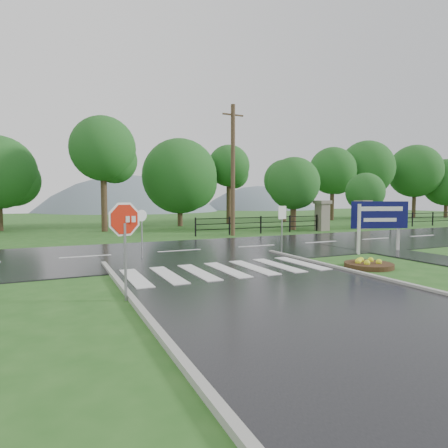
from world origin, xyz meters
name	(u,v)px	position (x,y,z in m)	size (l,w,h in m)	color
ground	(328,314)	(0.00, 0.00, 0.00)	(120.00, 120.00, 0.00)	#26591D
main_road	(180,252)	(0.00, 10.00, 0.00)	(90.00, 8.00, 0.04)	black
walkway	(429,258)	(8.50, 4.00, 0.00)	(2.20, 11.00, 0.04)	#27272A
crosswalk	(227,270)	(0.00, 5.00, 0.06)	(6.50, 2.80, 0.02)	silver
pillar_west	(322,215)	(13.00, 16.00, 1.18)	(1.00, 1.00, 2.24)	gray
pillar_east	(363,214)	(17.00, 16.00, 1.18)	(1.00, 1.00, 2.24)	gray
fence_west	(261,223)	(7.75, 16.00, 0.72)	(9.58, 0.08, 1.20)	black
hills	(106,295)	(3.49, 65.00, -15.54)	(102.00, 48.00, 48.00)	slate
treeline	(137,228)	(1.00, 24.00, 0.00)	(83.20, 5.20, 10.00)	#1A541C
stop_sign	(125,227)	(-3.66, 2.82, 1.74)	(1.05, 0.37, 2.48)	#939399
estate_billboard	(380,217)	(7.94, 6.01, 1.57)	(2.52, 0.92, 2.28)	silver
flower_bed	(369,264)	(4.79, 3.53, 0.12)	(1.65, 1.65, 0.33)	#332111
reg_sign_small	(282,220)	(3.80, 7.47, 1.48)	(0.46, 0.12, 2.08)	#939399
reg_sign_round	(142,227)	(-1.97, 8.75, 1.27)	(0.44, 0.17, 1.96)	#939399
utility_pole_east	(233,170)	(5.37, 15.50, 4.22)	(1.48, 0.28, 8.31)	#473523
entrance_tree_left	(294,184)	(11.47, 17.50, 3.51)	(3.95, 3.95, 5.51)	#3D2B1C
entrance_tree_right	(365,192)	(18.71, 17.50, 2.90)	(3.21, 3.21, 4.53)	#3D2B1C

